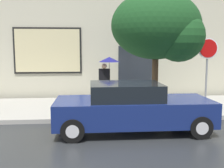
% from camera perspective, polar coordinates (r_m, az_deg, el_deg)
% --- Properties ---
extents(ground_plane, '(60.00, 60.00, 0.00)m').
position_cam_1_polar(ground_plane, '(8.21, -2.21, -10.00)').
color(ground_plane, '#282B2D').
extents(sidewalk, '(20.00, 4.00, 0.15)m').
position_cam_1_polar(sidewalk, '(11.09, -2.89, -4.99)').
color(sidewalk, '#A3A099').
rests_on(sidewalk, ground).
extents(building_facade, '(20.00, 0.67, 7.00)m').
position_cam_1_polar(building_facade, '(13.37, -3.42, 11.81)').
color(building_facade, beige).
rests_on(building_facade, ground).
extents(parked_car, '(4.59, 1.91, 1.46)m').
position_cam_1_polar(parked_car, '(8.09, 4.16, -5.01)').
color(parked_car, navy).
rests_on(parked_car, ground).
extents(pedestrian_with_umbrella, '(0.94, 0.94, 1.96)m').
position_cam_1_polar(pedestrian_with_umbrella, '(11.94, -0.96, 3.69)').
color(pedestrian_with_umbrella, black).
rests_on(pedestrian_with_umbrella, sidewalk).
extents(street_tree, '(3.24, 2.75, 4.36)m').
position_cam_1_polar(street_tree, '(9.97, 10.25, 11.57)').
color(street_tree, '#4C3823').
rests_on(street_tree, sidewalk).
extents(stop_sign, '(0.76, 0.10, 2.71)m').
position_cam_1_polar(stop_sign, '(10.53, 19.49, 4.83)').
color(stop_sign, gray).
rests_on(stop_sign, sidewalk).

